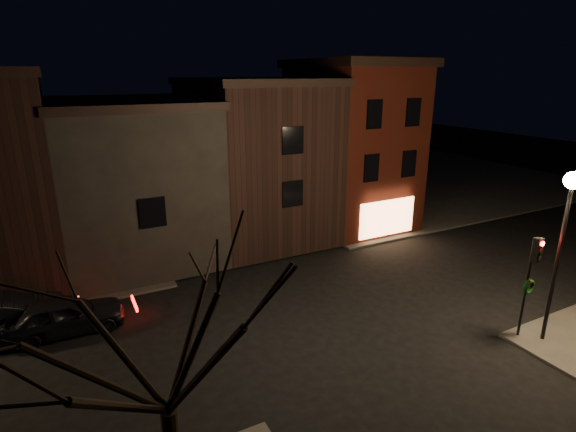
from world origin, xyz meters
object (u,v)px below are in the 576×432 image
object	(u,v)px
street_lamp_near	(567,212)
traffic_signal	(532,272)
parked_car_b	(1,316)
parked_car_a	(65,315)
bare_tree_left	(159,316)

from	to	relation	value
street_lamp_near	traffic_signal	size ratio (longest dim) A/B	1.60
street_lamp_near	parked_car_b	distance (m)	21.31
parked_car_a	parked_car_b	distance (m)	2.40
parked_car_b	parked_car_a	bearing A→B (deg)	-117.96
street_lamp_near	parked_car_b	size ratio (longest dim) A/B	1.35
street_lamp_near	parked_car_b	bearing A→B (deg)	151.07
bare_tree_left	street_lamp_near	bearing A→B (deg)	4.03
street_lamp_near	parked_car_a	distance (m)	18.99
traffic_signal	parked_car_a	distance (m)	17.82
traffic_signal	parked_car_b	xyz separation A→B (m)	(-17.65, 9.60, -2.02)
bare_tree_left	parked_car_b	world-z (taller)	bare_tree_left
bare_tree_left	parked_car_b	size ratio (longest dim) A/B	1.57
street_lamp_near	bare_tree_left	size ratio (longest dim) A/B	0.86
parked_car_a	parked_car_b	xyz separation A→B (m)	(-2.20, 0.97, 0.04)
bare_tree_left	parked_car_a	bearing A→B (deg)	100.39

